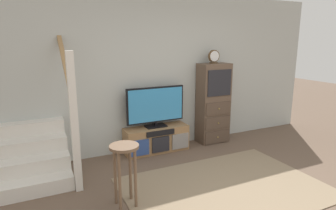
{
  "coord_description": "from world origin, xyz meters",
  "views": [
    {
      "loc": [
        -2.2,
        -2.22,
        1.93
      ],
      "look_at": [
        -0.26,
        1.81,
        0.91
      ],
      "focal_mm": 30.97,
      "sensor_mm": 36.0,
      "label": 1
    }
  ],
  "objects": [
    {
      "name": "back_wall",
      "position": [
        0.0,
        2.46,
        1.35
      ],
      "size": [
        6.4,
        0.12,
        2.7
      ],
      "primitive_type": "cube",
      "color": "#B2B7B2",
      "rests_on": "ground_plane"
    },
    {
      "name": "area_rug",
      "position": [
        0.0,
        0.6,
        0.01
      ],
      "size": [
        2.6,
        1.8,
        0.01
      ],
      "primitive_type": "cube",
      "color": "#847056",
      "rests_on": "ground_plane"
    },
    {
      "name": "media_console",
      "position": [
        -0.3,
        2.19,
        0.22
      ],
      "size": [
        1.13,
        0.38,
        0.44
      ],
      "color": "#997047",
      "rests_on": "ground_plane"
    },
    {
      "name": "television",
      "position": [
        -0.3,
        2.22,
        0.82
      ],
      "size": [
        1.03,
        0.22,
        0.7
      ],
      "color": "black",
      "rests_on": "media_console"
    },
    {
      "name": "side_cabinet",
      "position": [
        0.88,
        2.2,
        0.75
      ],
      "size": [
        0.58,
        0.38,
        1.5
      ],
      "color": "brown",
      "rests_on": "ground_plane"
    },
    {
      "name": "desk_clock",
      "position": [
        0.84,
        2.19,
        1.62
      ],
      "size": [
        0.22,
        0.08,
        0.24
      ],
      "color": "#4C3823",
      "rests_on": "side_cabinet"
    },
    {
      "name": "staircase",
      "position": [
        -2.24,
        2.2,
        0.37
      ],
      "size": [
        1.0,
        1.36,
        2.2
      ],
      "color": "silver",
      "rests_on": "ground_plane"
    },
    {
      "name": "bar_stool_near",
      "position": [
        -1.31,
        0.78,
        0.56
      ],
      "size": [
        0.34,
        0.34,
        0.76
      ],
      "color": "brown",
      "rests_on": "ground_plane"
    }
  ]
}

